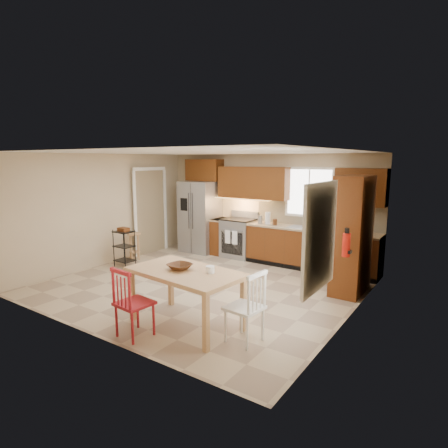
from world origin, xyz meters
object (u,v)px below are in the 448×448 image
Objects in this scene: chair_white at (244,306)px; table_jar at (210,271)px; refrigerator at (200,217)px; table_bowl at (180,270)px; soap_bottle at (318,226)px; pantry at (352,235)px; range_stove at (239,238)px; fire_extinguisher at (346,245)px; chair_red at (134,302)px; bar_stool at (134,246)px; utility_cart at (124,248)px; dining_table at (186,298)px.

chair_white is 6.52× the size of table_jar.
chair_white reaches higher than table_jar.
refrigerator is 5.45× the size of table_bowl.
refrigerator is at bearing 129.61° from table_jar.
pantry is at bearing -43.45° from soap_bottle.
refrigerator is at bearing 49.94° from chair_white.
soap_bottle is 1.31m from pantry.
fire_extinguisher is at bearing -32.62° from range_stove.
bar_stool is (-3.00, 2.73, -0.16)m from chair_red.
utility_cart is at bearing -165.76° from pantry.
refrigerator is at bearing -177.01° from range_stove.
pantry reaches higher than fire_extinguisher.
fire_extinguisher reaches higher than chair_white.
soap_bottle reaches higher than dining_table.
refrigerator is 3.18m from soap_bottle.
chair_red is 0.77m from table_bowl.
fire_extinguisher is 2.12m from table_jar.
table_bowl reaches higher than dining_table.
chair_red is (2.22, -4.30, -0.43)m from refrigerator.
table_jar is (-0.59, 0.05, 0.36)m from chair_white.
soap_bottle is 0.09× the size of pantry.
table_jar is (-1.20, -2.62, -0.21)m from pantry.
table_bowl is at bearing -55.90° from refrigerator.
refrigerator is at bearing 130.74° from dining_table.
chair_red is (-0.96, -4.27, -0.51)m from soap_bottle.
table_bowl is (-0.10, 0.00, 0.41)m from dining_table.
bar_stool is (-0.77, -1.57, -0.59)m from refrigerator.
chair_white is at bearing 33.85° from chair_red.
soap_bottle is at bearing 27.17° from bar_stool.
soap_bottle reaches higher than chair_red.
chair_white is at bearing -19.04° from utility_cart.
pantry is 3.20m from dining_table.
soap_bottle is at bearing 86.00° from table_jar.
chair_white is at bearing -102.78° from pantry.
chair_red is 1.48m from chair_white.
refrigerator is at bearing 155.48° from fire_extinguisher.
refrigerator reaches higher than chair_white.
bar_stool is 0.77× the size of utility_cart.
soap_bottle is 3.63m from chair_white.
range_stove is 1.10× the size of utility_cart.
refrigerator is 1.10× the size of dining_table.
chair_red is (1.07, -4.36, 0.02)m from range_stove.
bar_stool is (-1.92, -1.63, -0.14)m from range_stove.
chair_white is (0.95, 0.05, 0.08)m from dining_table.
refrigerator is 4.41m from table_bowl.
range_stove is at bearing 53.82° from utility_cart.
utility_cart is at bearing -103.61° from refrigerator.
table_bowl is (2.47, -3.65, -0.10)m from refrigerator.
table_bowl reaches higher than utility_cart.
table_jar is (0.71, 0.75, 0.36)m from chair_red.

